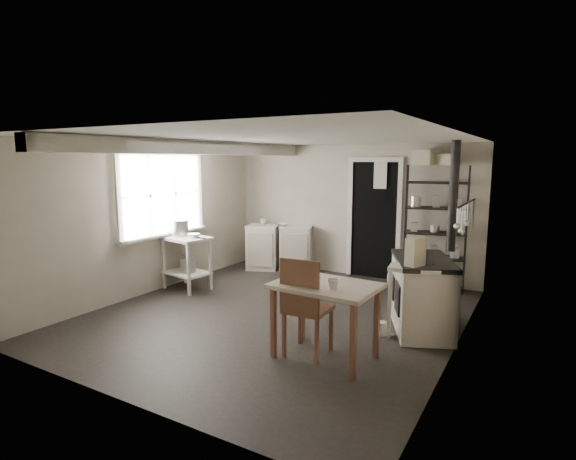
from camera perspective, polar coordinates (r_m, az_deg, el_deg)
The scene contains 31 objects.
floor at distance 6.08m, azimuth -1.44°, elevation -10.69°, with size 5.00×5.00×0.00m, color black.
ceiling at distance 5.73m, azimuth -1.53°, elevation 11.53°, with size 5.00×5.00×0.00m, color silver.
wall_back at distance 8.01m, azimuth 7.90°, elevation 2.48°, with size 4.50×0.02×2.30m, color #B9AE9D.
wall_front at distance 3.93m, azimuth -20.98°, elevation -4.80°, with size 4.50×0.02×2.30m, color #B9AE9D.
wall_left at distance 7.22m, azimuth -16.91°, elevation 1.46°, with size 0.02×5.00×2.30m, color #B9AE9D.
wall_right at distance 5.02m, azimuth 21.02°, elevation -1.90°, with size 0.02×5.00×2.30m, color #B9AE9D.
window at distance 7.30m, azimuth -15.72°, elevation 4.36°, with size 0.12×1.76×1.28m, color silver, non-canonical shape.
doorway at distance 7.85m, azimuth 10.84°, elevation 1.16°, with size 0.96×0.10×2.08m, color silver, non-canonical shape.
ceiling_beam at distance 6.43m, azimuth -10.82°, elevation 10.20°, with size 0.18×5.00×0.18m, color silver, non-canonical shape.
wallpaper_panel at distance 5.02m, azimuth 20.91°, elevation -1.89°, with size 0.01×5.00×2.30m, color beige, non-canonical shape.
utensil_rail at distance 5.56m, azimuth 21.63°, elevation 3.24°, with size 0.06×1.20×0.44m, color #BCBCBE, non-canonical shape.
prep_table at distance 7.30m, azimuth -12.73°, elevation -4.27°, with size 0.74×0.53×0.84m, color silver, non-canonical shape.
stockpot at distance 7.32m, azimuth -13.64°, elevation 0.04°, with size 0.28×0.28×0.31m, color #BCBCBE.
saucepan at distance 7.11m, azimuth -11.89°, elevation -0.89°, with size 0.19×0.19×0.11m, color #BCBCBE.
bucket at distance 7.28m, azimuth -12.58°, elevation -4.42°, with size 0.24×0.24×0.26m, color #BCBCBE.
base_cabinets at distance 8.39m, azimuth -1.05°, elevation -1.91°, with size 1.26×0.54×0.83m, color beige, non-canonical shape.
mixing_bowl at distance 8.26m, azimuth -0.71°, elevation 1.37°, with size 0.26×0.26×0.06m, color silver.
counter_cup at distance 8.46m, azimuth -3.16°, elevation 1.68°, with size 0.14×0.14×0.11m, color silver.
shelf_rack at distance 7.37m, azimuth 18.14°, elevation -0.01°, with size 0.93×0.36×1.96m, color black, non-canonical shape.
shelf_jar at distance 7.35m, azimuth 16.16°, elevation 3.40°, with size 0.09×0.10×0.21m, color silver.
storage_box_a at distance 7.37m, azimuth 17.12°, elevation 8.31°, with size 0.33×0.29×0.23m, color beige.
storage_box_b at distance 7.29m, azimuth 19.70°, elevation 8.03°, with size 0.27×0.25×0.17m, color beige.
stove at distance 5.67m, azimuth 16.61°, elevation -7.86°, with size 0.62×1.12×0.88m, color beige, non-canonical shape.
stovepipe at distance 5.91m, azimuth 20.26°, elevation 4.01°, with size 0.11×0.11×1.45m, color black, non-canonical shape.
side_ledge at distance 5.27m, azimuth 15.65°, elevation -9.20°, with size 0.57×0.30×0.87m, color silver, non-canonical shape.
oats_box at distance 5.13m, azimuth 15.86°, elevation -3.02°, with size 0.13×0.22×0.32m, color beige.
work_table at distance 4.74m, azimuth 4.74°, elevation -11.60°, with size 1.04×0.73×0.79m, color beige, non-canonical shape.
table_cup at distance 4.44m, azimuth 5.75°, elevation -7.22°, with size 0.11×0.11×0.10m, color silver.
chair at distance 4.79m, azimuth 2.58°, elevation -10.04°, with size 0.44×0.46×1.06m, color brown, non-canonical shape.
flour_sack at distance 7.12m, azimuth 14.01°, elevation -5.99°, with size 0.39×0.33×0.47m, color beige.
floor_crock at distance 5.51m, azimuth 11.82°, elevation -12.15°, with size 0.12×0.12×0.16m, color silver.
Camera 1 is at (2.99, -4.88, 2.04)m, focal length 28.00 mm.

